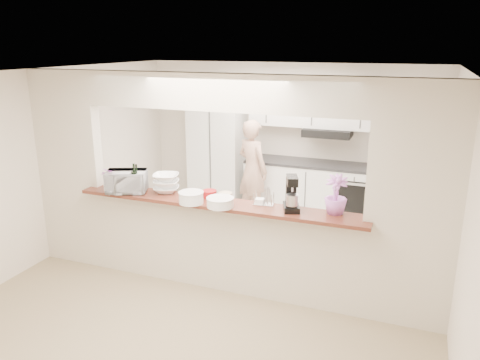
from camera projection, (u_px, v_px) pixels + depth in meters
The scene contains 19 objects.
floor at pixel (220, 287), 5.59m from camera, with size 6.00×6.00×0.00m, color tan.
tile_overlay at pixel (261, 238), 6.98m from camera, with size 5.00×2.90×0.01m, color beige.
partition at pixel (218, 167), 5.17m from camera, with size 5.00×0.15×2.50m.
bar_counter at pixel (219, 242), 5.42m from camera, with size 3.40×0.38×1.09m.
kitchen_cabinets at pixel (273, 157), 7.82m from camera, with size 3.15×0.62×2.25m.
refrigerator at pixel (414, 178), 7.02m from camera, with size 0.75×0.70×1.70m, color #AFAFB4.
flower_left at pixel (113, 180), 5.55m from camera, with size 0.27×0.24×0.30m, color #CD6DB7.
wine_bottle_a at pixel (137, 181), 5.58m from camera, with size 0.07×0.07×0.33m.
wine_bottle_b at pixel (135, 183), 5.45m from camera, with size 0.07×0.07×0.37m.
toaster_oven at pixel (126, 182), 5.55m from camera, with size 0.46×0.31×0.26m, color #B7B8BC.
serving_bowls at pixel (166, 183), 5.54m from camera, with size 0.30×0.30×0.22m, color white.
plate_stack_a at pixel (191, 197), 5.18m from camera, with size 0.28×0.28×0.13m.
plate_stack_b at pixel (220, 202), 5.06m from camera, with size 0.30×0.30×0.10m.
red_bowl at pixel (210, 194), 5.39m from camera, with size 0.17×0.17×0.08m, color maroon.
tan_bowl at pixel (225, 196), 5.33m from camera, with size 0.16×0.16×0.07m, color tan.
utensil_caddy at pixel (264, 198), 5.11m from camera, with size 0.23×0.15×0.20m.
stand_mixer at pixel (292, 195), 4.93m from camera, with size 0.24×0.29×0.38m.
flower_right at pixel (336, 195), 4.82m from camera, with size 0.23×0.23×0.42m, color #BA70D0.
person at pixel (252, 170), 7.56m from camera, with size 0.60×0.39×1.64m, color tan.
Camera 1 is at (2.01, -4.59, 2.80)m, focal length 35.00 mm.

